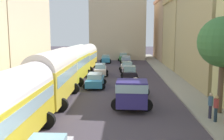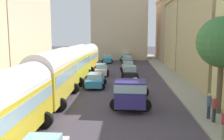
{
  "view_description": "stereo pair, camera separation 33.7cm",
  "coord_description": "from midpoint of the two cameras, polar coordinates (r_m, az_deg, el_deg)",
  "views": [
    {
      "loc": [
        1.02,
        -5.05,
        5.69
      ],
      "look_at": [
        0.0,
        20.66,
        1.95
      ],
      "focal_mm": 40.85,
      "sensor_mm": 36.0,
      "label": 1
    },
    {
      "loc": [
        1.36,
        -5.03,
        5.69
      ],
      "look_at": [
        0.0,
        20.66,
        1.95
      ],
      "focal_mm": 40.85,
      "sensor_mm": 36.0,
      "label": 2
    }
  ],
  "objects": [
    {
      "name": "roadside_tree_1",
      "position": [
        18.91,
        23.18,
        5.68
      ],
      "size": [
        3.46,
        3.46,
        6.83
      ],
      "color": "brown",
      "rests_on": "ground"
    },
    {
      "name": "car_0",
      "position": [
        31.6,
        3.63,
        -0.59
      ],
      "size": [
        2.23,
        3.65,
        1.68
      ],
      "color": "#252027",
      "rests_on": "ground"
    },
    {
      "name": "parked_bus_1",
      "position": [
        21.59,
        -13.31,
        -0.75
      ],
      "size": [
        3.45,
        8.92,
        4.31
      ],
      "color": "gold",
      "rests_on": "ground"
    },
    {
      "name": "sidewalk_left",
      "position": [
        33.61,
        -12.31,
        -1.54
      ],
      "size": [
        2.5,
        70.0,
        0.14
      ],
      "primitive_type": "cube",
      "color": "gray",
      "rests_on": "ground"
    },
    {
      "name": "pedestrian_1",
      "position": [
        17.33,
        21.73,
        -7.81
      ],
      "size": [
        0.42,
        0.42,
        1.83
      ],
      "color": "#213242",
      "rests_on": "ground"
    },
    {
      "name": "car_1",
      "position": [
        37.55,
        3.08,
        0.73
      ],
      "size": [
        2.38,
        3.96,
        1.53
      ],
      "color": "silver",
      "rests_on": "ground"
    },
    {
      "name": "parked_bus_0",
      "position": [
        13.39,
        -23.68,
        -7.83
      ],
      "size": [
        3.29,
        9.53,
        3.89
      ],
      "color": "gold",
      "rests_on": "ground"
    },
    {
      "name": "car_5",
      "position": [
        27.1,
        -4.12,
        -2.25
      ],
      "size": [
        2.32,
        4.32,
        1.47
      ],
      "color": "#388FC5",
      "rests_on": "ground"
    },
    {
      "name": "distant_church",
      "position": [
        57.31,
        1.1,
        10.31
      ],
      "size": [
        11.92,
        7.93,
        23.0
      ],
      "color": "beige",
      "rests_on": "ground"
    },
    {
      "name": "pedestrian_3",
      "position": [
        17.87,
        20.67,
        -7.24
      ],
      "size": [
        0.36,
        0.36,
        1.84
      ],
      "color": "#2E2C43",
      "rests_on": "ground"
    },
    {
      "name": "cargo_truck_0",
      "position": [
        20.08,
        3.99,
        -4.7
      ],
      "size": [
        3.3,
        7.47,
        2.31
      ],
      "color": "navy",
      "rests_on": "ground"
    },
    {
      "name": "car_7",
      "position": [
        49.04,
        -1.62,
        2.53
      ],
      "size": [
        2.3,
        4.17,
        1.53
      ],
      "color": "#3798D0",
      "rests_on": "ground"
    },
    {
      "name": "sidewalk_right",
      "position": [
        33.09,
        12.8,
        -1.71
      ],
      "size": [
        2.5,
        70.0,
        0.14
      ],
      "primitive_type": "cube",
      "color": "#9F9B8D",
      "rests_on": "ground"
    },
    {
      "name": "ground_plane",
      "position": [
        32.56,
        0.15,
        -1.79
      ],
      "size": [
        154.0,
        154.0,
        0.0
      ],
      "primitive_type": "plane",
      "color": "#463D48"
    },
    {
      "name": "building_right_2",
      "position": [
        30.64,
        20.53,
        7.56
      ],
      "size": [
        4.82,
        14.32,
        11.13
      ],
      "color": "tan",
      "rests_on": "ground"
    },
    {
      "name": "building_right_4",
      "position": [
        55.68,
        12.19,
        8.9
      ],
      "size": [
        4.69,
        13.53,
        12.88
      ],
      "color": "tan",
      "rests_on": "ground"
    },
    {
      "name": "car_2",
      "position": [
        46.84,
        2.94,
        2.25
      ],
      "size": [
        2.36,
        4.34,
        1.55
      ],
      "color": "slate",
      "rests_on": "ground"
    },
    {
      "name": "building_left_2",
      "position": [
        29.93,
        -21.4,
        8.47
      ],
      "size": [
        4.86,
        12.38,
        12.13
      ],
      "color": "beige",
      "rests_on": "ground"
    },
    {
      "name": "parked_bus_3",
      "position": [
        39.13,
        -6.25,
        3.07
      ],
      "size": [
        3.42,
        9.74,
        3.93
      ],
      "color": "gold",
      "rests_on": "ground"
    },
    {
      "name": "building_right_3",
      "position": [
        43.39,
        15.7,
        7.91
      ],
      "size": [
        5.83,
        10.99,
        11.22
      ],
      "color": "tan",
      "rests_on": "ground"
    },
    {
      "name": "car_6",
      "position": [
        34.44,
        -2.88,
        0.08
      ],
      "size": [
        2.28,
        4.38,
        1.57
      ],
      "color": "silver",
      "rests_on": "ground"
    },
    {
      "name": "car_3",
      "position": [
        52.9,
        2.43,
        2.96
      ],
      "size": [
        2.36,
        3.78,
        1.59
      ],
      "color": "green",
      "rests_on": "ground"
    },
    {
      "name": "parked_bus_2",
      "position": [
        30.29,
        -8.76,
        1.84
      ],
      "size": [
        3.35,
        9.53,
        4.21
      ],
      "color": "yellow",
      "rests_on": "ground"
    }
  ]
}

